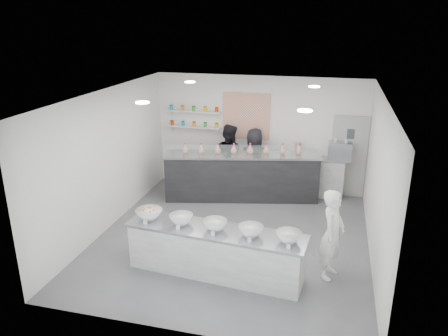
% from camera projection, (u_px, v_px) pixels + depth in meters
% --- Properties ---
extents(floor, '(6.00, 6.00, 0.00)m').
position_uv_depth(floor, '(233.00, 238.00, 9.17)').
color(floor, '#515156').
rests_on(floor, ground).
extents(ceiling, '(6.00, 6.00, 0.00)m').
position_uv_depth(ceiling, '(234.00, 95.00, 8.18)').
color(ceiling, white).
rests_on(ceiling, floor).
extents(back_wall, '(5.50, 0.00, 5.50)m').
position_uv_depth(back_wall, '(259.00, 134.00, 11.42)').
color(back_wall, white).
rests_on(back_wall, floor).
extents(left_wall, '(0.00, 6.00, 6.00)m').
position_uv_depth(left_wall, '(108.00, 160.00, 9.32)').
color(left_wall, white).
rests_on(left_wall, floor).
extents(right_wall, '(0.00, 6.00, 6.00)m').
position_uv_depth(right_wall, '(378.00, 183.00, 8.03)').
color(right_wall, white).
rests_on(right_wall, floor).
extents(back_door, '(0.88, 0.04, 2.10)m').
position_uv_depth(back_door, '(348.00, 157.00, 11.00)').
color(back_door, '#9E9F9B').
rests_on(back_door, floor).
extents(pattern_panel, '(1.25, 0.03, 1.20)m').
position_uv_depth(pattern_panel, '(246.00, 116.00, 11.33)').
color(pattern_panel, '#CA4B27').
rests_on(pattern_panel, back_wall).
extents(jar_shelf_lower, '(1.45, 0.22, 0.04)m').
position_uv_depth(jar_shelf_lower, '(194.00, 127.00, 11.70)').
color(jar_shelf_lower, silver).
rests_on(jar_shelf_lower, back_wall).
extents(jar_shelf_upper, '(1.45, 0.22, 0.04)m').
position_uv_depth(jar_shelf_upper, '(194.00, 111.00, 11.57)').
color(jar_shelf_upper, silver).
rests_on(jar_shelf_upper, back_wall).
extents(preserve_jars, '(1.45, 0.10, 0.56)m').
position_uv_depth(preserve_jars, '(194.00, 117.00, 11.59)').
color(preserve_jars, '#E52D00').
rests_on(preserve_jars, jar_shelf_lower).
extents(downlight_0, '(0.24, 0.24, 0.02)m').
position_uv_depth(downlight_0, '(142.00, 103.00, 7.60)').
color(downlight_0, white).
rests_on(downlight_0, ceiling).
extents(downlight_1, '(0.24, 0.24, 0.02)m').
position_uv_depth(downlight_1, '(305.00, 111.00, 6.95)').
color(downlight_1, white).
rests_on(downlight_1, ceiling).
extents(downlight_2, '(0.24, 0.24, 0.02)m').
position_uv_depth(downlight_2, '(190.00, 82.00, 9.98)').
color(downlight_2, white).
rests_on(downlight_2, ceiling).
extents(downlight_3, '(0.24, 0.24, 0.02)m').
position_uv_depth(downlight_3, '(314.00, 87.00, 9.32)').
color(downlight_3, white).
rests_on(downlight_3, ceiling).
extents(prep_counter, '(3.28, 1.03, 0.88)m').
position_uv_depth(prep_counter, '(215.00, 252.00, 7.76)').
color(prep_counter, '#9F9F9B').
rests_on(prep_counter, floor).
extents(back_bar, '(3.90, 1.54, 1.19)m').
position_uv_depth(back_bar, '(242.00, 177.00, 10.95)').
color(back_bar, black).
rests_on(back_bar, floor).
extents(sneeze_guard, '(3.70, 0.86, 0.32)m').
position_uv_depth(sneeze_guard, '(242.00, 152.00, 10.39)').
color(sneeze_guard, white).
rests_on(sneeze_guard, back_bar).
extents(espresso_ledge, '(1.37, 0.44, 1.02)m').
position_uv_depth(espresso_ledge, '(316.00, 177.00, 11.18)').
color(espresso_ledge, '#9F9F9B').
rests_on(espresso_ledge, floor).
extents(espresso_machine, '(0.57, 0.40, 0.44)m').
position_uv_depth(espresso_machine, '(340.00, 151.00, 10.82)').
color(espresso_machine, '#93969E').
rests_on(espresso_machine, espresso_ledge).
extents(cup_stacks, '(0.24, 0.24, 0.36)m').
position_uv_depth(cup_stacks, '(296.00, 150.00, 11.08)').
color(cup_stacks, tan).
rests_on(cup_stacks, espresso_ledge).
extents(prep_bowls, '(3.07, 0.82, 0.17)m').
position_uv_depth(prep_bowls, '(215.00, 225.00, 7.59)').
color(prep_bowls, white).
rests_on(prep_bowls, prep_counter).
extents(label_cards, '(2.66, 0.04, 0.07)m').
position_uv_depth(label_cards, '(209.00, 243.00, 7.11)').
color(label_cards, white).
rests_on(label_cards, prep_counter).
extents(cookie_bags, '(2.92, 0.81, 0.28)m').
position_uv_depth(cookie_bags, '(242.00, 149.00, 10.71)').
color(cookie_bags, pink).
rests_on(cookie_bags, back_bar).
extents(woman_prep, '(0.54, 0.68, 1.64)m').
position_uv_depth(woman_prep, '(332.00, 234.00, 7.57)').
color(woman_prep, white).
rests_on(woman_prep, floor).
extents(staff_left, '(1.04, 0.91, 1.80)m').
position_uv_depth(staff_left, '(229.00, 158.00, 11.42)').
color(staff_left, black).
rests_on(staff_left, floor).
extents(staff_right, '(0.91, 0.65, 1.73)m').
position_uv_depth(staff_right, '(254.00, 161.00, 11.27)').
color(staff_right, black).
rests_on(staff_right, floor).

